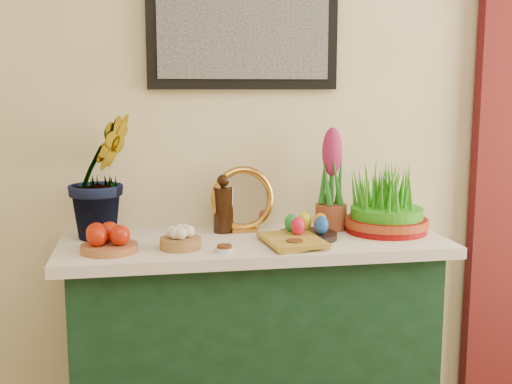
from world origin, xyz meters
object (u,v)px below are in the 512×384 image
(sideboard, at_px, (254,358))
(hyacinth_green, at_px, (101,156))
(mirror, at_px, (243,200))
(book, at_px, (266,242))
(wheatgrass_sabzeh, at_px, (387,203))

(sideboard, relative_size, hyacinth_green, 2.15)
(sideboard, bearing_deg, mirror, 98.46)
(mirror, xyz_separation_m, book, (0.04, -0.26, -0.10))
(mirror, relative_size, wheatgrass_sabzeh, 0.81)
(wheatgrass_sabzeh, bearing_deg, mirror, 167.93)
(mirror, bearing_deg, sideboard, -81.54)
(sideboard, distance_m, mirror, 0.60)
(sideboard, xyz_separation_m, book, (0.02, -0.13, 0.48))
(sideboard, height_order, wheatgrass_sabzeh, wheatgrass_sabzeh)
(hyacinth_green, distance_m, wheatgrass_sabzeh, 1.08)
(book, relative_size, wheatgrass_sabzeh, 0.81)
(sideboard, distance_m, hyacinth_green, 0.95)
(hyacinth_green, bearing_deg, wheatgrass_sabzeh, -39.36)
(sideboard, relative_size, wheatgrass_sabzeh, 4.10)
(book, xyz_separation_m, wheatgrass_sabzeh, (0.50, 0.14, 0.10))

